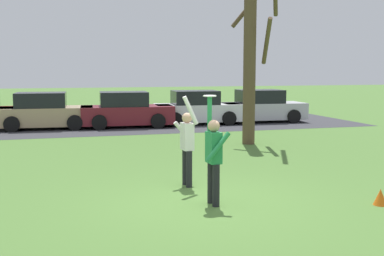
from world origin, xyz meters
The scene contains 11 objects.
ground_plane centered at (0.00, 0.00, 0.00)m, with size 120.00×120.00×0.00m, color #4C7533.
person_catcher centered at (0.12, -0.22, 0.98)m, with size 0.49×0.55×2.08m.
person_defender centered at (0.02, 1.36, 0.98)m, with size 0.49×0.56×2.04m.
frisbee_disc centered at (0.10, 0.00, 2.09)m, with size 0.26×0.26×0.02m, color white.
parked_car_tan centered at (-3.31, 13.05, 0.73)m, with size 4.20×2.23×1.59m.
parked_car_maroon centered at (0.26, 12.75, 0.73)m, with size 4.20×2.23×1.59m.
parked_car_white centered at (3.68, 13.01, 0.73)m, with size 4.20×2.23×1.59m.
parked_car_silver centered at (7.02, 13.03, 0.73)m, with size 4.20×2.23×1.59m.
parking_strip centered at (0.26, 13.11, 0.00)m, with size 22.42×6.40×0.01m, color #38383D.
bare_tree_tall centered at (3.75, 6.65, 2.87)m, with size 1.66×1.98×6.09m.
field_cone_orange centered at (3.20, -1.13, 0.16)m, with size 0.26×0.26×0.32m, color orange.
Camera 1 is at (-2.72, -8.75, 2.60)m, focal length 44.66 mm.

